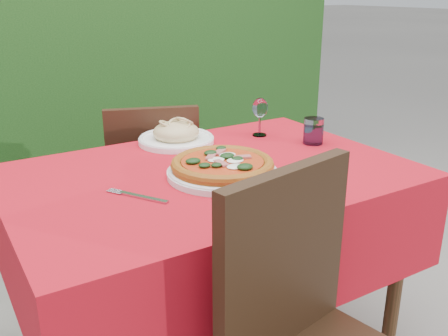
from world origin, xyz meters
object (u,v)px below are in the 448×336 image
pizza_plate (222,167)px  fork (143,197)px  wine_glass (260,109)px  chair_far (154,183)px  pasta_plate (176,135)px  water_glass (313,132)px

pizza_plate → fork: pizza_plate is taller
wine_glass → pizza_plate: bearing=-139.3°
chair_far → fork: (-0.33, -0.71, 0.27)m
pizza_plate → pasta_plate: pasta_plate is taller
pizza_plate → wine_glass: size_ratio=2.69×
fork → wine_glass: bearing=-3.4°
wine_glass → water_glass: bearing=-60.4°
water_glass → pizza_plate: bearing=-165.9°
pasta_plate → wine_glass: (0.32, -0.08, 0.08)m
pizza_plate → chair_far: bearing=85.5°
pizza_plate → pasta_plate: bearing=84.8°
pizza_plate → wine_glass: bearing=40.7°
wine_glass → fork: 0.73m
chair_far → pizza_plate: bearing=105.1°
water_glass → wine_glass: wine_glass is taller
water_glass → wine_glass: (-0.11, 0.19, 0.06)m
chair_far → wine_glass: (0.31, -0.36, 0.37)m
chair_far → fork: chair_far is taller
wine_glass → fork: (-0.64, -0.34, -0.10)m
pasta_plate → wine_glass: 0.34m
water_glass → fork: (-0.75, -0.15, -0.04)m
pasta_plate → fork: size_ratio=1.33×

